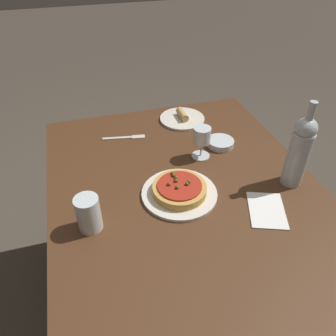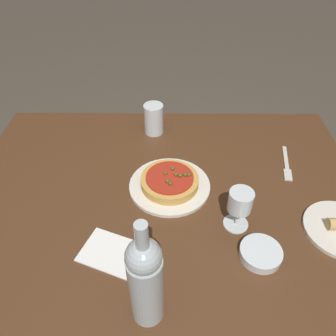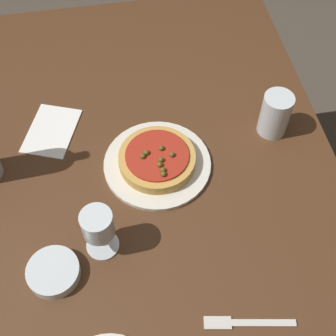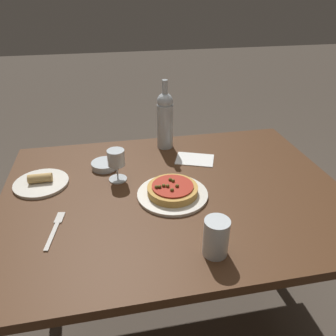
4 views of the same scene
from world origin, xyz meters
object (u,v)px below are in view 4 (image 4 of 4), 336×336
object	(u,v)px
wine_glass	(116,160)
side_plate	(41,182)
pizza	(172,189)
wine_bottle	(165,119)
side_bowl	(105,165)
fork	(55,228)
dinner_plate	(173,194)
dining_table	(174,209)
water_cup	(216,237)

from	to	relation	value
wine_glass	side_plate	bearing A→B (deg)	-4.00
pizza	wine_glass	size ratio (longest dim) A/B	1.42
wine_bottle	side_bowl	size ratio (longest dim) A/B	2.87
wine_bottle	fork	xyz separation A→B (m)	(0.47, 0.53, -0.14)
dinner_plate	dining_table	bearing A→B (deg)	-112.21
side_bowl	dinner_plate	bearing A→B (deg)	132.96
wine_bottle	pizza	bearing A→B (deg)	83.20
pizza	fork	distance (m)	0.44
dining_table	wine_glass	size ratio (longest dim) A/B	9.83
dining_table	pizza	size ratio (longest dim) A/B	6.92
fork	wine_glass	bearing A→B (deg)	-29.84
dining_table	pizza	bearing A→B (deg)	67.30
side_bowl	wine_glass	bearing A→B (deg)	114.58
wine_glass	side_bowl	world-z (taller)	wine_glass
dining_table	side_bowl	size ratio (longest dim) A/B	11.55
side_bowl	fork	distance (m)	0.41
side_bowl	fork	size ratio (longest dim) A/B	0.61
dining_table	water_cup	distance (m)	0.39
water_cup	fork	distance (m)	0.53
side_bowl	side_plate	xyz separation A→B (m)	(0.25, 0.09, -0.00)
dinner_plate	side_plate	bearing A→B (deg)	-19.46
wine_glass	water_cup	xyz separation A→B (m)	(-0.26, 0.47, -0.03)
wine_bottle	dinner_plate	bearing A→B (deg)	83.24
dining_table	side_bowl	world-z (taller)	side_bowl
wine_glass	water_cup	bearing A→B (deg)	118.90
wine_bottle	water_cup	distance (m)	0.74
dining_table	fork	world-z (taller)	fork
water_cup	side_plate	bearing A→B (deg)	-41.16
wine_glass	side_bowl	xyz separation A→B (m)	(0.05, -0.11, -0.08)
fork	side_bowl	bearing A→B (deg)	-14.58
wine_glass	wine_bottle	bearing A→B (deg)	-133.14
wine_bottle	water_cup	size ratio (longest dim) A/B	2.70
dining_table	side_bowl	xyz separation A→B (m)	(0.26, -0.23, 0.10)
dinner_plate	fork	bearing A→B (deg)	14.75
pizza	side_bowl	size ratio (longest dim) A/B	1.67
fork	side_plate	xyz separation A→B (m)	(0.08, -0.29, 0.01)
dinner_plate	side_plate	world-z (taller)	side_plate
wine_glass	water_cup	world-z (taller)	wine_glass
side_plate	side_bowl	bearing A→B (deg)	-160.82
pizza	dining_table	bearing A→B (deg)	-112.70
dining_table	dinner_plate	distance (m)	0.10
side_plate	wine_glass	bearing A→B (deg)	176.00
wine_glass	pizza	bearing A→B (deg)	141.61
wine_glass	side_plate	size ratio (longest dim) A/B	0.63
dinner_plate	wine_glass	distance (m)	0.27
water_cup	side_bowl	world-z (taller)	water_cup
side_bowl	fork	bearing A→B (deg)	65.41
dining_table	wine_bottle	xyz separation A→B (m)	(-0.04, -0.39, 0.23)
fork	dinner_plate	bearing A→B (deg)	-65.24
wine_bottle	side_plate	bearing A→B (deg)	23.71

